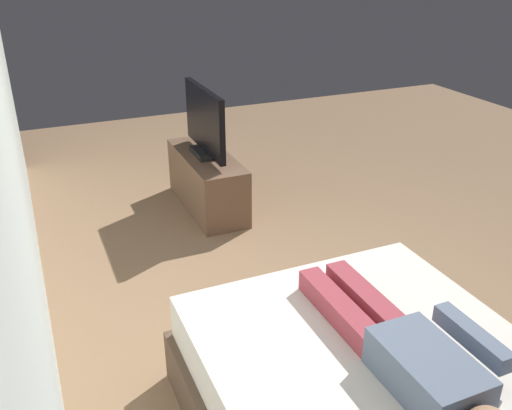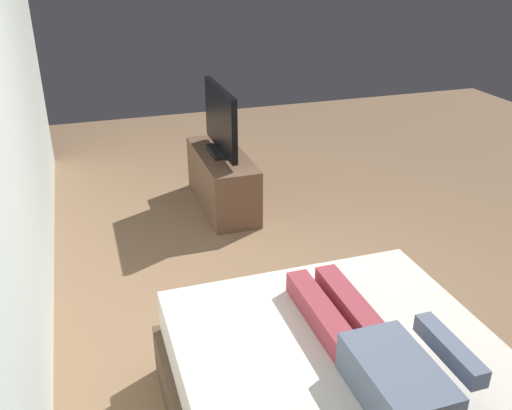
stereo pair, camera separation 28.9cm
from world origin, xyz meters
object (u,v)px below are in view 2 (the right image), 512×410
Objects in this scene: person at (382,361)px; tv_stand at (222,180)px; tv at (221,122)px; remote at (442,333)px.

person is 2.94m from tv_stand.
person is at bearing 178.26° from tv.
tv is (2.77, 0.32, 0.24)m from remote.
remote is at bearing -173.48° from tv.
person is at bearing 178.26° from tv_stand.
tv_stand is at bearing -1.74° from person.
person is 1.15× the size of tv_stand.
remote reaches higher than tv_stand.
person reaches higher than tv_stand.
tv_stand is at bearing 0.00° from tv.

